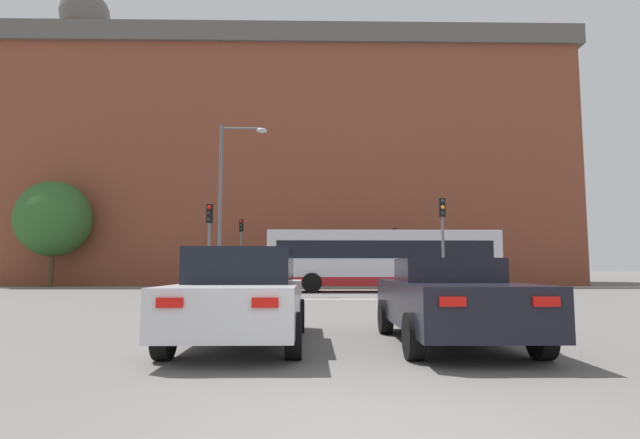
# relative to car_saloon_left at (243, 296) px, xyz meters

# --- Properties ---
(stop_line_strip) EXTENTS (7.43, 0.30, 0.01)m
(stop_line_strip) POSITION_rel_car_saloon_left_xyz_m (1.67, 11.76, -0.78)
(stop_line_strip) COLOR silver
(stop_line_strip) RESTS_ON ground_plane
(far_pavement) EXTENTS (68.26, 2.50, 0.01)m
(far_pavement) POSITION_rel_car_saloon_left_xyz_m (1.67, 24.00, -0.78)
(far_pavement) COLOR gray
(far_pavement) RESTS_ON ground_plane
(brick_civic_building) EXTENTS (45.56, 14.91, 25.33)m
(brick_civic_building) POSITION_rel_car_saloon_left_xyz_m (-1.85, 33.55, 8.89)
(brick_civic_building) COLOR brown
(brick_civic_building) RESTS_ON ground_plane
(car_saloon_left) EXTENTS (1.98, 4.65, 1.56)m
(car_saloon_left) POSITION_rel_car_saloon_left_xyz_m (0.00, 0.00, 0.00)
(car_saloon_left) COLOR silver
(car_saloon_left) RESTS_ON ground_plane
(car_roadster_right) EXTENTS (1.99, 4.47, 1.40)m
(car_roadster_right) POSITION_rel_car_saloon_left_xyz_m (3.39, -0.13, -0.07)
(car_roadster_right) COLOR black
(car_roadster_right) RESTS_ON ground_plane
(bus_crossing_lead) EXTENTS (11.99, 2.68, 3.18)m
(bus_crossing_lead) POSITION_rel_car_saloon_left_xyz_m (4.87, 18.04, 0.92)
(bus_crossing_lead) COLOR silver
(bus_crossing_lead) RESTS_ON ground_plane
(traffic_light_far_right) EXTENTS (0.26, 0.31, 3.80)m
(traffic_light_far_right) POSITION_rel_car_saloon_left_xyz_m (6.46, 23.44, 1.79)
(traffic_light_far_right) COLOR slate
(traffic_light_far_right) RESTS_ON ground_plane
(traffic_light_near_right) EXTENTS (0.26, 0.31, 4.26)m
(traffic_light_near_right) POSITION_rel_car_saloon_left_xyz_m (6.81, 13.05, 2.07)
(traffic_light_near_right) COLOR slate
(traffic_light_near_right) RESTS_ON ground_plane
(traffic_light_near_left) EXTENTS (0.26, 0.31, 3.94)m
(traffic_light_near_left) POSITION_rel_car_saloon_left_xyz_m (-3.19, 12.70, 1.88)
(traffic_light_near_left) COLOR slate
(traffic_light_near_left) RESTS_ON ground_plane
(traffic_light_far_left) EXTENTS (0.26, 0.31, 4.37)m
(traffic_light_far_left) POSITION_rel_car_saloon_left_xyz_m (-3.39, 23.71, 2.14)
(traffic_light_far_left) COLOR slate
(traffic_light_far_left) RESTS_ON ground_plane
(street_lamp_junction) EXTENTS (2.22, 0.36, 7.94)m
(street_lamp_junction) POSITION_rel_car_saloon_left_xyz_m (-2.75, 14.63, 4.02)
(street_lamp_junction) COLOR slate
(street_lamp_junction) RESTS_ON ground_plane
(pedestrian_waiting) EXTENTS (0.45, 0.43, 1.68)m
(pedestrian_waiting) POSITION_rel_car_saloon_left_xyz_m (-2.70, 24.57, 0.20)
(pedestrian_waiting) COLOR brown
(pedestrian_waiting) RESTS_ON ground_plane
(tree_by_building) EXTENTS (4.74, 4.74, 6.98)m
(tree_by_building) POSITION_rel_car_saloon_left_xyz_m (-15.92, 24.73, 3.69)
(tree_by_building) COLOR #4C3823
(tree_by_building) RESTS_ON ground_plane
(tree_kerbside) EXTENTS (3.86, 3.86, 6.08)m
(tree_kerbside) POSITION_rel_car_saloon_left_xyz_m (-16.06, 29.19, 3.25)
(tree_kerbside) COLOR #4C3823
(tree_kerbside) RESTS_ON ground_plane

